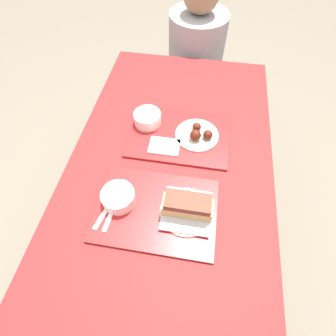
# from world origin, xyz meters

# --- Properties ---
(ground_plane) EXTENTS (12.00, 12.00, 0.00)m
(ground_plane) POSITION_xyz_m (0.00, 0.00, 0.00)
(ground_plane) COLOR #706656
(picnic_table) EXTENTS (0.87, 1.63, 0.77)m
(picnic_table) POSITION_xyz_m (0.00, 0.00, 0.67)
(picnic_table) COLOR maroon
(picnic_table) RESTS_ON ground_plane
(picnic_bench_far) EXTENTS (0.82, 0.28, 0.45)m
(picnic_bench_far) POSITION_xyz_m (0.00, 1.03, 0.38)
(picnic_bench_far) COLOR maroon
(picnic_bench_far) RESTS_ON ground_plane
(tray_near) EXTENTS (0.45, 0.33, 0.01)m
(tray_near) POSITION_xyz_m (-0.02, -0.20, 0.77)
(tray_near) COLOR red
(tray_near) RESTS_ON picnic_table
(tray_far) EXTENTS (0.45, 0.33, 0.01)m
(tray_far) POSITION_xyz_m (0.02, 0.19, 0.77)
(tray_far) COLOR red
(tray_far) RESTS_ON picnic_table
(bowl_coleslaw_near) EXTENTS (0.13, 0.13, 0.06)m
(bowl_coleslaw_near) POSITION_xyz_m (-0.16, -0.19, 0.81)
(bowl_coleslaw_near) COLOR white
(bowl_coleslaw_near) RESTS_ON tray_near
(brisket_sandwich_plate) EXTENTS (0.20, 0.20, 0.09)m
(brisket_sandwich_plate) POSITION_xyz_m (0.10, -0.19, 0.82)
(brisket_sandwich_plate) COLOR beige
(brisket_sandwich_plate) RESTS_ON tray_near
(plastic_fork_near) EXTENTS (0.06, 0.17, 0.00)m
(plastic_fork_near) POSITION_xyz_m (-0.20, -0.23, 0.78)
(plastic_fork_near) COLOR white
(plastic_fork_near) RESTS_ON tray_near
(plastic_knife_near) EXTENTS (0.03, 0.17, 0.00)m
(plastic_knife_near) POSITION_xyz_m (-0.18, -0.23, 0.78)
(plastic_knife_near) COLOR white
(plastic_knife_near) RESTS_ON tray_near
(bowl_coleslaw_far) EXTENTS (0.13, 0.13, 0.06)m
(bowl_coleslaw_far) POSITION_xyz_m (-0.14, 0.24, 0.81)
(bowl_coleslaw_far) COLOR white
(bowl_coleslaw_far) RESTS_ON tray_far
(wings_plate_far) EXTENTS (0.20, 0.20, 0.06)m
(wings_plate_far) POSITION_xyz_m (0.10, 0.19, 0.80)
(wings_plate_far) COLOR beige
(wings_plate_far) RESTS_ON tray_far
(napkin_far) EXTENTS (0.13, 0.09, 0.01)m
(napkin_far) POSITION_xyz_m (-0.04, 0.10, 0.78)
(napkin_far) COLOR white
(napkin_far) RESTS_ON tray_far
(person_seated_across) EXTENTS (0.37, 0.37, 0.68)m
(person_seated_across) POSITION_xyz_m (0.02, 1.03, 0.73)
(person_seated_across) COLOR #9E9EA3
(person_seated_across) RESTS_ON picnic_bench_far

